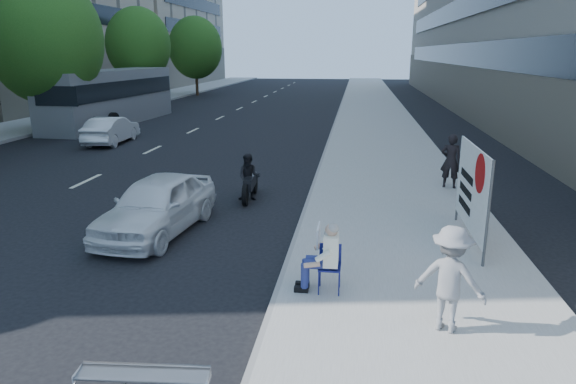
% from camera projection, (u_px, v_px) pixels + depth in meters
% --- Properties ---
extents(ground, '(160.00, 160.00, 0.00)m').
position_uv_depth(ground, '(197.00, 298.00, 9.41)').
color(ground, black).
rests_on(ground, ground).
extents(near_sidewalk, '(5.00, 120.00, 0.15)m').
position_uv_depth(near_sidewalk, '(378.00, 133.00, 28.00)').
color(near_sidewalk, gray).
rests_on(near_sidewalk, ground).
extents(far_sidewalk, '(4.50, 120.00, 0.15)m').
position_uv_depth(far_sidewalk, '(27.00, 126.00, 30.66)').
color(far_sidewalk, gray).
rests_on(far_sidewalk, ground).
extents(tree_far_c, '(6.00, 6.00, 8.47)m').
position_uv_depth(tree_far_c, '(45.00, 39.00, 27.05)').
color(tree_far_c, '#382616').
rests_on(tree_far_c, ground).
extents(tree_far_d, '(4.80, 4.80, 7.65)m').
position_uv_depth(tree_far_d, '(138.00, 45.00, 38.56)').
color(tree_far_d, '#382616').
rests_on(tree_far_d, ground).
extents(tree_far_e, '(5.40, 5.40, 7.89)m').
position_uv_depth(tree_far_e, '(195.00, 48.00, 51.97)').
color(tree_far_e, '#382616').
rests_on(tree_far_e, ground).
extents(seated_protester, '(0.83, 1.12, 1.31)m').
position_uv_depth(seated_protester, '(324.00, 253.00, 9.19)').
color(seated_protester, navy).
rests_on(seated_protester, near_sidewalk).
extents(jogger, '(1.25, 0.99, 1.70)m').
position_uv_depth(jogger, '(450.00, 279.00, 7.85)').
color(jogger, gray).
rests_on(jogger, near_sidewalk).
extents(pedestrian_woman, '(0.72, 0.57, 1.73)m').
position_uv_depth(pedestrian_woman, '(451.00, 161.00, 16.28)').
color(pedestrian_woman, black).
rests_on(pedestrian_woman, near_sidewalk).
extents(protest_banner, '(0.08, 3.06, 2.20)m').
position_uv_depth(protest_banner, '(472.00, 188.00, 11.52)').
color(protest_banner, '#4C4C4C').
rests_on(protest_banner, near_sidewalk).
extents(white_sedan_near, '(2.17, 4.39, 1.44)m').
position_uv_depth(white_sedan_near, '(157.00, 205.00, 12.64)').
color(white_sedan_near, white).
rests_on(white_sedan_near, ground).
extents(white_sedan_mid, '(1.58, 4.05, 1.31)m').
position_uv_depth(white_sedan_mid, '(111.00, 130.00, 25.19)').
color(white_sedan_mid, silver).
rests_on(white_sedan_mid, ground).
extents(motorcycle, '(0.73, 2.05, 1.42)m').
position_uv_depth(motorcycle, '(249.00, 179.00, 15.49)').
color(motorcycle, black).
rests_on(motorcycle, ground).
extents(bus, '(3.34, 12.19, 3.30)m').
position_uv_depth(bus, '(112.00, 97.00, 31.84)').
color(bus, slate).
rests_on(bus, ground).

